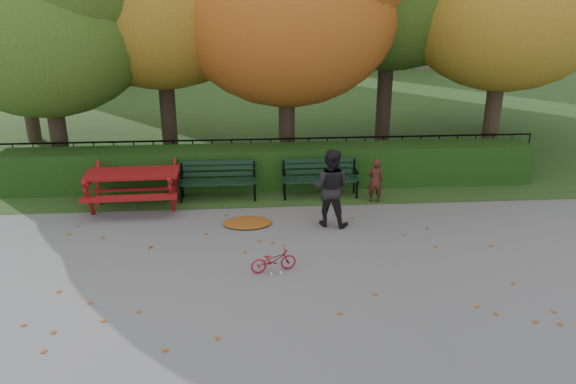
{
  "coord_description": "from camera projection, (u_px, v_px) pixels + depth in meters",
  "views": [
    {
      "loc": [
        -0.6,
        -8.84,
        4.72
      ],
      "look_at": [
        0.16,
        1.27,
        1.0
      ],
      "focal_mm": 35.0,
      "sensor_mm": 36.0,
      "label": 1
    }
  ],
  "objects": [
    {
      "name": "ground",
      "position": [
        284.0,
        270.0,
        9.94
      ],
      "size": [
        90.0,
        90.0,
        0.0
      ],
      "primitive_type": "plane",
      "color": "slate",
      "rests_on": "ground"
    },
    {
      "name": "iron_fence",
      "position": [
        270.0,
        156.0,
        14.72
      ],
      "size": [
        14.0,
        0.04,
        1.02
      ],
      "color": "black",
      "rests_on": "ground"
    },
    {
      "name": "leaf_scatter",
      "position": [
        283.0,
        262.0,
        10.22
      ],
      "size": [
        9.0,
        5.7,
        0.01
      ],
      "primitive_type": null,
      "color": "maroon",
      "rests_on": "ground"
    },
    {
      "name": "picnic_table",
      "position": [
        133.0,
        180.0,
        12.48
      ],
      "size": [
        2.07,
        1.7,
        0.98
      ],
      "rotation": [
        0.0,
        0.0,
        0.03
      ],
      "color": "maroon",
      "rests_on": "ground"
    },
    {
      "name": "leaf_pile",
      "position": [
        247.0,
        223.0,
        11.83
      ],
      "size": [
        1.17,
        0.93,
        0.07
      ],
      "primitive_type": "ellipsoid",
      "rotation": [
        0.0,
        0.0,
        0.22
      ],
      "color": "maroon",
      "rests_on": "ground"
    },
    {
      "name": "child",
      "position": [
        375.0,
        181.0,
        12.93
      ],
      "size": [
        0.4,
        0.29,
        1.03
      ],
      "primitive_type": "imported",
      "rotation": [
        0.0,
        0.0,
        3.03
      ],
      "color": "#3F1B14",
      "rests_on": "ground"
    },
    {
      "name": "bicycle",
      "position": [
        273.0,
        260.0,
        9.82
      ],
      "size": [
        0.86,
        0.46,
        0.43
      ],
      "primitive_type": "imported",
      "rotation": [
        0.0,
        0.0,
        1.8
      ],
      "color": "maroon",
      "rests_on": "ground"
    },
    {
      "name": "bench_left",
      "position": [
        218.0,
        177.0,
        13.14
      ],
      "size": [
        1.8,
        0.57,
        0.88
      ],
      "color": "black",
      "rests_on": "ground"
    },
    {
      "name": "adult",
      "position": [
        330.0,
        188.0,
        11.56
      ],
      "size": [
        0.97,
        0.87,
        1.65
      ],
      "primitive_type": "imported",
      "rotation": [
        0.0,
        0.0,
        2.77
      ],
      "color": "black",
      "rests_on": "ground"
    },
    {
      "name": "bench_right",
      "position": [
        320.0,
        175.0,
        13.31
      ],
      "size": [
        1.8,
        0.57,
        0.88
      ],
      "color": "black",
      "rests_on": "ground"
    },
    {
      "name": "hedge",
      "position": [
        272.0,
        167.0,
        13.98
      ],
      "size": [
        13.0,
        0.9,
        1.0
      ],
      "primitive_type": "cube",
      "color": "black",
      "rests_on": "ground"
    },
    {
      "name": "grass_strip",
      "position": [
        261.0,
        109.0,
        23.05
      ],
      "size": [
        90.0,
        90.0,
        0.0
      ],
      "primitive_type": "plane",
      "color": "#243C18",
      "rests_on": "ground"
    }
  ]
}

